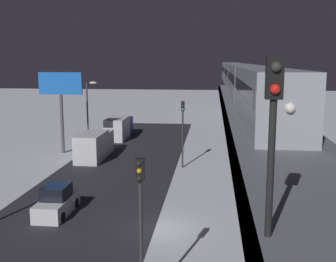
{
  "coord_description": "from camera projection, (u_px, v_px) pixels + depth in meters",
  "views": [
    {
      "loc": [
        -3.19,
        23.93,
        10.21
      ],
      "look_at": [
        1.51,
        -19.4,
        2.74
      ],
      "focal_mm": 44.44,
      "sensor_mm": 36.0,
      "label": 1
    }
  ],
  "objects": [
    {
      "name": "ground_plane",
      "position": [
        158.0,
        228.0,
        25.51
      ],
      "size": [
        240.0,
        240.0,
        0.0
      ],
      "primitive_type": "plane",
      "color": "silver"
    },
    {
      "name": "avenue_asphalt",
      "position": [
        69.0,
        224.0,
        26.12
      ],
      "size": [
        11.0,
        84.69,
        0.01
      ],
      "primitive_type": "cube",
      "color": "#28282D",
      "rests_on": "ground_plane"
    },
    {
      "name": "elevated_railway",
      "position": [
        269.0,
        145.0,
        23.92
      ],
      "size": [
        5.0,
        84.69,
        6.28
      ],
      "color": "slate",
      "rests_on": "ground_plane"
    },
    {
      "name": "subway_train",
      "position": [
        239.0,
        77.0,
        54.15
      ],
      "size": [
        2.94,
        74.07,
        3.4
      ],
      "color": "#999EA8",
      "rests_on": "elevated_railway"
    },
    {
      "name": "rail_signal",
      "position": [
        273.0,
        117.0,
        8.9
      ],
      "size": [
        0.36,
        0.41,
        4.0
      ],
      "color": "black",
      "rests_on": "elevated_railway"
    },
    {
      "name": "sedan_white",
      "position": [
        57.0,
        202.0,
        27.84
      ],
      "size": [
        1.91,
        4.34,
        1.97
      ],
      "color": "silver",
      "rests_on": "ground_plane"
    },
    {
      "name": "box_truck",
      "position": [
        95.0,
        145.0,
        43.63
      ],
      "size": [
        2.4,
        7.4,
        2.8
      ],
      "color": "silver",
      "rests_on": "ground_plane"
    },
    {
      "name": "delivery_van",
      "position": [
        119.0,
        128.0,
        54.95
      ],
      "size": [
        2.4,
        7.4,
        2.8
      ],
      "color": "navy",
      "rests_on": "ground_plane"
    },
    {
      "name": "traffic_light_near",
      "position": [
        141.0,
        212.0,
        16.59
      ],
      "size": [
        0.32,
        0.44,
        6.4
      ],
      "color": "#2D2D2D",
      "rests_on": "ground_plane"
    },
    {
      "name": "traffic_light_mid",
      "position": [
        183.0,
        124.0,
        39.2
      ],
      "size": [
        0.32,
        0.44,
        6.4
      ],
      "color": "#2D2D2D",
      "rests_on": "ground_plane"
    },
    {
      "name": "commercial_billboard",
      "position": [
        61.0,
        91.0,
        45.14
      ],
      "size": [
        4.8,
        0.36,
        8.9
      ],
      "color": "#4C4C51",
      "rests_on": "ground_plane"
    },
    {
      "name": "street_lamp_far",
      "position": [
        89.0,
        105.0,
        50.45
      ],
      "size": [
        1.35,
        0.44,
        7.65
      ],
      "color": "#38383D",
      "rests_on": "ground_plane"
    }
  ]
}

